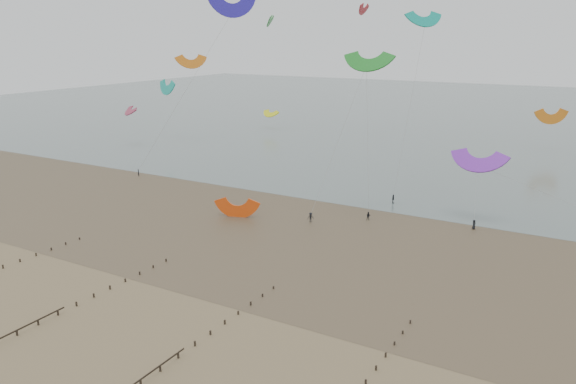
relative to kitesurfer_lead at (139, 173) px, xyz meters
The scene contains 6 objects.
ground 71.78m from the kitesurfer_lead, 41.41° to the right, with size 500.00×500.00×0.00m, color brown.
sea_and_shore 51.45m from the kitesurfer_lead, 14.73° to the right, with size 500.00×665.00×0.03m.
kitesurfer_lead is the anchor object (origin of this frame).
kitesurfers 82.13m from the kitesurfer_lead, ahead, with size 83.18×18.99×1.86m.
grounded_kite 39.36m from the kitesurfer_lead, 20.15° to the right, with size 6.96×3.65×5.30m, color #F0490F, non-canonical shape.
kites_airborne 64.87m from the kitesurfer_lead, 37.51° to the left, with size 242.92×107.93×41.72m.
Camera 1 is at (38.27, -44.05, 31.27)m, focal length 35.00 mm.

